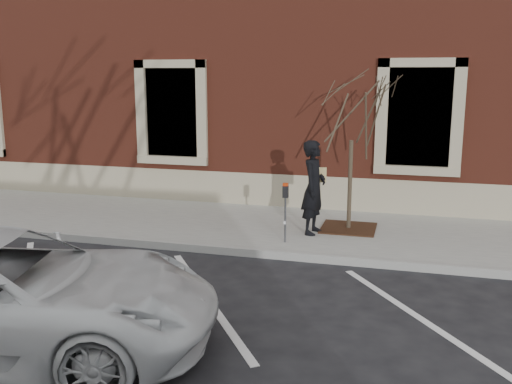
% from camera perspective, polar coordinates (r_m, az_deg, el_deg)
% --- Properties ---
extents(ground, '(120.00, 120.00, 0.00)m').
position_cam_1_polar(ground, '(10.81, -0.85, -6.35)').
color(ground, '#28282B').
rests_on(ground, ground).
extents(sidewalk_near, '(40.00, 3.50, 0.15)m').
position_cam_1_polar(sidewalk_near, '(12.40, 1.42, -3.60)').
color(sidewalk_near, '#B1B1A7').
rests_on(sidewalk_near, ground).
extents(curb_near, '(40.00, 0.12, 0.15)m').
position_cam_1_polar(curb_near, '(10.74, -0.93, -6.04)').
color(curb_near, '#9E9E99').
rests_on(curb_near, ground).
extents(parking_stripes, '(28.00, 4.40, 0.01)m').
position_cam_1_polar(parking_stripes, '(8.84, -4.92, -10.56)').
color(parking_stripes, silver).
rests_on(parking_stripes, ground).
extents(building_civic, '(40.00, 8.62, 8.00)m').
position_cam_1_polar(building_civic, '(17.85, 6.29, 13.71)').
color(building_civic, maroon).
rests_on(building_civic, ground).
extents(man, '(0.57, 0.76, 1.91)m').
position_cam_1_polar(man, '(11.56, 5.80, 0.45)').
color(man, black).
rests_on(man, sidewalk_near).
extents(parking_meter, '(0.11, 0.08, 1.17)m').
position_cam_1_polar(parking_meter, '(10.92, 2.96, -0.95)').
color(parking_meter, '#595B60').
rests_on(parking_meter, sidewalk_near).
extents(tree_grate, '(1.13, 1.13, 0.03)m').
position_cam_1_polar(tree_grate, '(12.20, 9.22, -3.58)').
color(tree_grate, '#3B2512').
rests_on(tree_grate, sidewalk_near).
extents(sapling, '(2.04, 2.04, 3.41)m').
position_cam_1_polar(sapling, '(11.81, 9.60, 7.57)').
color(sapling, brown).
rests_on(sapling, sidewalk_near).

